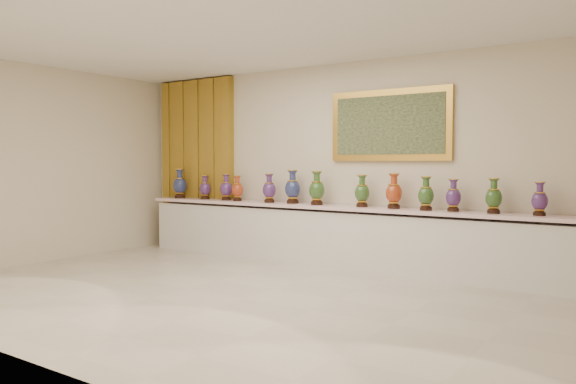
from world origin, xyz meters
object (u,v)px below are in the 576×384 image
Objects in this scene: counter at (342,238)px; vase_0 at (180,185)px; vase_1 at (205,188)px; vase_2 at (226,188)px.

vase_0 is at bearing -179.04° from counter.
vase_0 is at bearing -174.07° from vase_1.
vase_1 is 0.50m from vase_2.
vase_2 is (-2.19, -0.02, 0.66)m from counter.
vase_0 is 1.17× the size of vase_2.
vase_1 is at bearing 179.95° from counter.
vase_0 is 1.04m from vase_2.
vase_0 reaches higher than vase_2.
vase_0 is (-3.23, -0.05, 0.70)m from counter.
vase_1 is at bearing 5.93° from vase_0.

